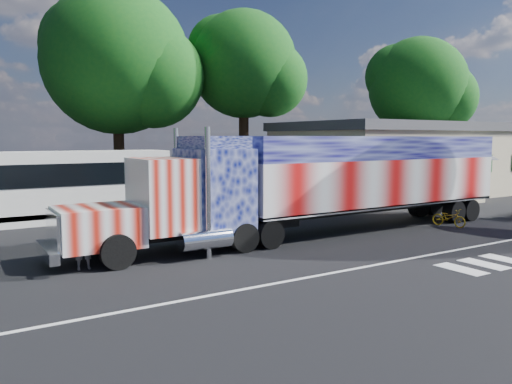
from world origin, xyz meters
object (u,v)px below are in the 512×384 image
woman (83,243)px  bicycle (449,218)px  semi_truck (330,180)px  tree_ne_a (245,66)px  tree_far_ne (420,87)px  tree_n_mid (119,62)px  coach_bus (47,186)px

woman → bicycle: woman is taller
semi_truck → tree_ne_a: 16.45m
woman → tree_far_ne: bearing=27.6°
tree_n_mid → coach_bus: bearing=-130.4°
bicycle → tree_ne_a: 18.33m
coach_bus → tree_far_ne: tree_far_ne is taller
woman → tree_n_mid: (6.43, 17.03, 8.24)m
bicycle → tree_ne_a: bearing=84.0°
semi_truck → woman: size_ratio=12.53×
coach_bus → tree_far_ne: bearing=8.9°
bicycle → tree_far_ne: (17.00, 16.40, 8.28)m
coach_bus → tree_far_ne: 33.85m
coach_bus → bicycle: size_ratio=7.41×
semi_truck → tree_n_mid: 18.27m
semi_truck → woman: 10.61m
tree_far_ne → tree_ne_a: (-18.58, -0.39, 0.51)m
coach_bus → woman: 10.20m
tree_far_ne → tree_n_mid: bearing=176.2°
coach_bus → bicycle: bearing=-35.6°
semi_truck → tree_far_ne: 27.90m
coach_bus → bicycle: coach_bus is taller
tree_ne_a → tree_far_ne: bearing=1.2°
coach_bus → tree_n_mid: bearing=49.6°
coach_bus → semi_truck: bearing=-44.1°
tree_far_ne → tree_n_mid: (-26.89, 1.77, 0.39)m
bicycle → tree_far_ne: size_ratio=0.12×
semi_truck → coach_bus: semi_truck is taller
coach_bus → tree_n_mid: (5.85, 6.88, 7.29)m
woman → tree_far_ne: tree_far_ne is taller
tree_n_mid → woman: bearing=-110.7°
coach_bus → tree_far_ne: (32.74, 5.11, 6.90)m
tree_n_mid → bicycle: bearing=-61.4°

